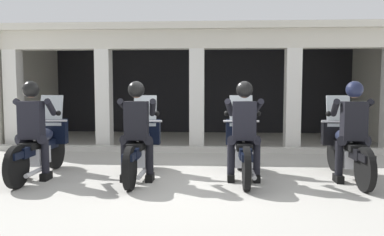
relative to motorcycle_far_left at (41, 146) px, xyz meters
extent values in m
plane|color=#A8A59E|center=(2.52, 2.76, -0.50)|extent=(80.00, 80.00, 0.00)
cube|color=black|center=(2.48, 6.46, 0.91)|extent=(10.07, 0.24, 2.83)
cube|color=beige|center=(2.48, 3.01, 2.11)|extent=(10.07, 0.36, 0.44)
cube|color=beige|center=(2.48, 4.66, 2.41)|extent=(10.07, 4.00, 0.16)
cube|color=beige|center=(-2.46, 4.66, 0.91)|extent=(0.30, 4.00, 2.83)
cube|color=beige|center=(7.41, 4.66, 0.91)|extent=(0.30, 4.00, 2.83)
cube|color=silver|center=(-2.06, 3.01, 0.69)|extent=(0.35, 0.36, 2.39)
cube|color=silver|center=(0.21, 3.01, 0.69)|extent=(0.35, 0.36, 2.39)
cube|color=silver|center=(2.48, 3.01, 0.69)|extent=(0.35, 0.36, 2.39)
cube|color=silver|center=(4.74, 3.01, 0.69)|extent=(0.35, 0.36, 2.39)
cube|color=#B7B5AD|center=(2.48, 2.51, -0.44)|extent=(9.67, 0.24, 0.12)
cylinder|color=black|center=(0.00, 0.58, -0.18)|extent=(0.09, 0.64, 0.64)
cylinder|color=black|center=(0.00, -0.82, -0.18)|extent=(0.09, 0.64, 0.64)
cube|color=black|center=(0.00, 0.58, 0.03)|extent=(0.14, 0.44, 0.08)
cube|color=silver|center=(0.00, -0.17, -0.13)|extent=(0.28, 0.44, 0.28)
cube|color=black|center=(0.00, -0.12, 0.00)|extent=(0.18, 1.24, 0.16)
ellipsoid|color=#1E2338|center=(0.00, 0.10, 0.18)|extent=(0.26, 0.48, 0.22)
cube|color=black|center=(0.00, -0.30, 0.07)|extent=(0.24, 0.52, 0.10)
cube|color=black|center=(0.00, -0.76, 0.00)|extent=(0.16, 0.48, 0.10)
cylinder|color=silver|center=(0.00, 0.52, 0.06)|extent=(0.05, 0.24, 0.53)
cube|color=black|center=(0.00, 0.46, 0.20)|extent=(0.52, 0.16, 0.44)
sphere|color=silver|center=(0.00, 0.56, 0.22)|extent=(0.18, 0.18, 0.18)
cube|color=silver|center=(0.00, 0.44, 0.57)|extent=(0.40, 0.14, 0.54)
cylinder|color=silver|center=(0.00, 0.36, 0.40)|extent=(0.62, 0.04, 0.04)
cylinder|color=silver|center=(0.12, -0.52, -0.32)|extent=(0.07, 0.55, 0.07)
cube|color=black|center=(0.00, -0.32, 0.47)|extent=(0.36, 0.22, 0.60)
cube|color=#591414|center=(0.00, -0.20, 0.49)|extent=(0.05, 0.02, 0.32)
sphere|color=tan|center=(0.00, -0.30, 0.92)|extent=(0.21, 0.21, 0.21)
sphere|color=black|center=(0.00, -0.30, 0.95)|extent=(0.26, 0.26, 0.26)
cylinder|color=black|center=(0.14, -0.30, 0.16)|extent=(0.26, 0.29, 0.17)
cylinder|color=black|center=(0.20, -0.30, -0.12)|extent=(0.12, 0.12, 0.53)
cube|color=black|center=(0.20, -0.29, -0.44)|extent=(0.11, 0.26, 0.12)
cylinder|color=black|center=(-0.14, -0.30, 0.16)|extent=(0.26, 0.29, 0.17)
cylinder|color=black|center=(-0.20, -0.30, -0.12)|extent=(0.12, 0.12, 0.53)
cube|color=black|center=(-0.20, -0.29, -0.44)|extent=(0.11, 0.26, 0.12)
cylinder|color=black|center=(0.22, -0.09, 0.66)|extent=(0.19, 0.48, 0.31)
sphere|color=black|center=(0.26, 0.12, 0.55)|extent=(0.09, 0.09, 0.09)
cylinder|color=black|center=(-0.22, -0.09, 0.66)|extent=(0.19, 0.48, 0.31)
sphere|color=black|center=(-0.26, 0.12, 0.55)|extent=(0.09, 0.09, 0.09)
cylinder|color=black|center=(1.68, 0.59, -0.18)|extent=(0.09, 0.64, 0.64)
cylinder|color=black|center=(1.68, -0.81, -0.18)|extent=(0.09, 0.64, 0.64)
cube|color=black|center=(1.68, 0.59, 0.03)|extent=(0.14, 0.44, 0.08)
cube|color=silver|center=(1.68, -0.16, -0.13)|extent=(0.28, 0.44, 0.28)
cube|color=black|center=(1.68, -0.11, 0.00)|extent=(0.18, 1.24, 0.16)
ellipsoid|color=#1E2338|center=(1.68, 0.11, 0.18)|extent=(0.26, 0.48, 0.22)
cube|color=black|center=(1.68, -0.29, 0.07)|extent=(0.24, 0.52, 0.10)
cube|color=black|center=(1.68, -0.75, 0.00)|extent=(0.16, 0.48, 0.10)
cylinder|color=silver|center=(1.68, 0.53, 0.06)|extent=(0.05, 0.24, 0.53)
cube|color=black|center=(1.68, 0.47, 0.20)|extent=(0.52, 0.16, 0.44)
sphere|color=silver|center=(1.68, 0.57, 0.22)|extent=(0.18, 0.18, 0.18)
cube|color=silver|center=(1.68, 0.45, 0.57)|extent=(0.40, 0.14, 0.54)
cylinder|color=silver|center=(1.68, 0.37, 0.40)|extent=(0.62, 0.04, 0.04)
cylinder|color=silver|center=(1.80, -0.51, -0.32)|extent=(0.07, 0.55, 0.07)
cube|color=black|center=(1.68, -0.31, 0.47)|extent=(0.36, 0.22, 0.60)
cube|color=black|center=(1.68, -0.19, 0.49)|extent=(0.05, 0.02, 0.32)
sphere|color=tan|center=(1.68, -0.29, 0.92)|extent=(0.21, 0.21, 0.21)
sphere|color=black|center=(1.68, -0.29, 0.95)|extent=(0.26, 0.26, 0.26)
cylinder|color=black|center=(1.82, -0.29, 0.16)|extent=(0.26, 0.29, 0.17)
cylinder|color=black|center=(1.88, -0.29, -0.12)|extent=(0.12, 0.12, 0.53)
cube|color=black|center=(1.88, -0.28, -0.44)|extent=(0.11, 0.26, 0.12)
cylinder|color=black|center=(1.54, -0.29, 0.16)|extent=(0.26, 0.29, 0.17)
cylinder|color=black|center=(1.48, -0.29, -0.12)|extent=(0.12, 0.12, 0.53)
cube|color=black|center=(1.48, -0.28, -0.44)|extent=(0.11, 0.26, 0.12)
cylinder|color=black|center=(1.90, -0.08, 0.66)|extent=(0.19, 0.48, 0.31)
sphere|color=black|center=(1.94, 0.13, 0.55)|extent=(0.09, 0.09, 0.09)
cylinder|color=black|center=(1.46, -0.08, 0.66)|extent=(0.19, 0.48, 0.31)
sphere|color=black|center=(1.42, 0.13, 0.55)|extent=(0.09, 0.09, 0.09)
cylinder|color=black|center=(3.37, 0.67, -0.18)|extent=(0.09, 0.64, 0.64)
cylinder|color=black|center=(3.37, -0.73, -0.18)|extent=(0.09, 0.64, 0.64)
cube|color=black|center=(3.37, 0.67, 0.03)|extent=(0.14, 0.44, 0.08)
cube|color=silver|center=(3.37, -0.08, -0.13)|extent=(0.28, 0.44, 0.28)
cube|color=black|center=(3.37, -0.03, 0.00)|extent=(0.18, 1.24, 0.16)
ellipsoid|color=#1E2338|center=(3.37, 0.19, 0.18)|extent=(0.26, 0.48, 0.22)
cube|color=black|center=(3.37, -0.21, 0.07)|extent=(0.24, 0.52, 0.10)
cube|color=black|center=(3.37, -0.67, 0.00)|extent=(0.16, 0.48, 0.10)
cylinder|color=silver|center=(3.37, 0.61, 0.06)|extent=(0.05, 0.24, 0.53)
cube|color=black|center=(3.37, 0.55, 0.20)|extent=(0.52, 0.16, 0.44)
sphere|color=silver|center=(3.37, 0.65, 0.22)|extent=(0.18, 0.18, 0.18)
cube|color=silver|center=(3.37, 0.53, 0.57)|extent=(0.40, 0.14, 0.54)
cylinder|color=silver|center=(3.37, 0.45, 0.40)|extent=(0.62, 0.04, 0.04)
cylinder|color=silver|center=(3.49, -0.43, -0.32)|extent=(0.07, 0.55, 0.07)
cube|color=black|center=(3.37, -0.23, 0.47)|extent=(0.36, 0.22, 0.60)
cube|color=#591414|center=(3.37, -0.11, 0.49)|extent=(0.05, 0.02, 0.32)
sphere|color=#936B51|center=(3.37, -0.21, 0.92)|extent=(0.21, 0.21, 0.21)
sphere|color=black|center=(3.37, -0.21, 0.95)|extent=(0.26, 0.26, 0.26)
cylinder|color=black|center=(3.51, -0.21, 0.16)|extent=(0.26, 0.29, 0.17)
cylinder|color=black|center=(3.57, -0.21, -0.12)|extent=(0.12, 0.12, 0.53)
cube|color=black|center=(3.57, -0.20, -0.44)|extent=(0.11, 0.26, 0.12)
cylinder|color=black|center=(3.23, -0.21, 0.16)|extent=(0.26, 0.29, 0.17)
cylinder|color=black|center=(3.17, -0.21, -0.12)|extent=(0.12, 0.12, 0.53)
cube|color=black|center=(3.17, -0.20, -0.44)|extent=(0.11, 0.26, 0.12)
cylinder|color=black|center=(3.59, 0.00, 0.66)|extent=(0.19, 0.48, 0.31)
sphere|color=black|center=(3.63, 0.21, 0.55)|extent=(0.09, 0.09, 0.09)
cylinder|color=black|center=(3.15, 0.00, 0.66)|extent=(0.19, 0.48, 0.31)
sphere|color=black|center=(3.11, 0.21, 0.55)|extent=(0.09, 0.09, 0.09)
cylinder|color=black|center=(5.05, 0.70, -0.18)|extent=(0.09, 0.64, 0.64)
cylinder|color=black|center=(5.05, -0.70, -0.18)|extent=(0.09, 0.64, 0.64)
cube|color=black|center=(5.05, 0.70, 0.03)|extent=(0.14, 0.44, 0.08)
cube|color=silver|center=(5.05, -0.05, -0.13)|extent=(0.28, 0.44, 0.28)
cube|color=black|center=(5.05, 0.00, 0.00)|extent=(0.18, 1.24, 0.16)
ellipsoid|color=#1E2338|center=(5.05, 0.22, 0.18)|extent=(0.26, 0.48, 0.22)
cube|color=black|center=(5.05, -0.18, 0.07)|extent=(0.24, 0.52, 0.10)
cube|color=black|center=(5.05, -0.64, 0.00)|extent=(0.16, 0.48, 0.10)
cylinder|color=silver|center=(5.05, 0.64, 0.06)|extent=(0.05, 0.24, 0.53)
cube|color=black|center=(5.05, 0.58, 0.20)|extent=(0.52, 0.16, 0.44)
sphere|color=silver|center=(5.05, 0.68, 0.22)|extent=(0.18, 0.18, 0.18)
cube|color=silver|center=(5.05, 0.56, 0.57)|extent=(0.40, 0.14, 0.54)
cylinder|color=silver|center=(5.05, 0.48, 0.40)|extent=(0.62, 0.04, 0.04)
cylinder|color=silver|center=(5.17, -0.40, -0.32)|extent=(0.07, 0.55, 0.07)
cube|color=black|center=(5.05, -0.20, 0.47)|extent=(0.36, 0.22, 0.60)
cube|color=#591414|center=(5.05, -0.08, 0.49)|extent=(0.05, 0.02, 0.32)
sphere|color=tan|center=(5.05, -0.18, 0.92)|extent=(0.21, 0.21, 0.21)
sphere|color=#191E38|center=(5.05, -0.18, 0.95)|extent=(0.26, 0.26, 0.26)
cylinder|color=black|center=(5.19, -0.18, 0.16)|extent=(0.26, 0.29, 0.17)
cylinder|color=black|center=(5.25, -0.18, -0.12)|extent=(0.12, 0.12, 0.53)
cube|color=black|center=(5.25, -0.17, -0.44)|extent=(0.11, 0.26, 0.12)
cylinder|color=black|center=(4.91, -0.18, 0.16)|extent=(0.26, 0.29, 0.17)
cylinder|color=black|center=(4.85, -0.18, -0.12)|extent=(0.12, 0.12, 0.53)
cube|color=black|center=(4.85, -0.17, -0.44)|extent=(0.11, 0.26, 0.12)
cylinder|color=black|center=(5.27, 0.03, 0.66)|extent=(0.19, 0.48, 0.31)
sphere|color=black|center=(5.31, 0.24, 0.55)|extent=(0.09, 0.09, 0.09)
cylinder|color=black|center=(4.83, 0.03, 0.66)|extent=(0.19, 0.48, 0.31)
sphere|color=black|center=(4.79, 0.24, 0.55)|extent=(0.09, 0.09, 0.09)
camera|label=1|loc=(2.90, -6.23, 1.00)|focal=36.00mm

